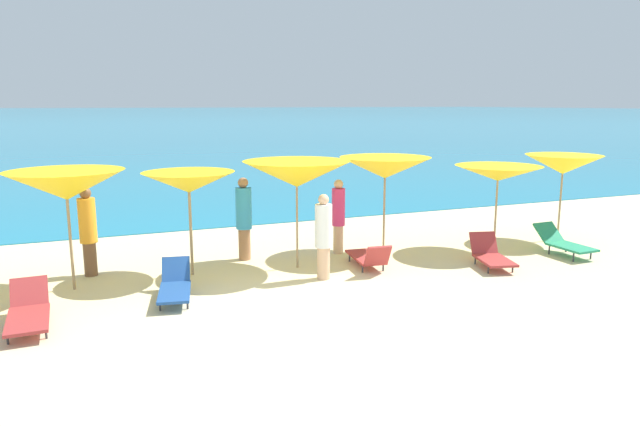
{
  "coord_description": "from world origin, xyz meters",
  "views": [
    {
      "loc": [
        -2.9,
        -8.64,
        3.49
      ],
      "look_at": [
        1.58,
        2.48,
        1.2
      ],
      "focal_mm": 32.51,
      "sensor_mm": 36.0,
      "label": 1
    }
  ],
  "objects_px": {
    "beachgoer_0": "(338,214)",
    "beachgoer_2": "(324,235)",
    "umbrella_5": "(385,168)",
    "lounge_chair_4": "(175,286)",
    "lounge_chair_2": "(491,255)",
    "beachgoer_4": "(88,229)",
    "lounge_chair_3": "(563,242)",
    "umbrella_6": "(498,173)",
    "umbrella_2": "(66,185)",
    "beachgoer_3": "(244,217)",
    "lounge_chair_1": "(369,257)",
    "umbrella_3": "(189,182)",
    "lounge_chair_5": "(28,312)",
    "umbrella_4": "(297,174)",
    "umbrella_7": "(563,165)"
  },
  "relations": [
    {
      "from": "lounge_chair_3",
      "to": "beachgoer_2",
      "type": "bearing_deg",
      "value": 174.94
    },
    {
      "from": "lounge_chair_5",
      "to": "beachgoer_3",
      "type": "height_order",
      "value": "beachgoer_3"
    },
    {
      "from": "umbrella_2",
      "to": "umbrella_5",
      "type": "xyz_separation_m",
      "value": [
        6.77,
        0.24,
        0.02
      ]
    },
    {
      "from": "umbrella_2",
      "to": "beachgoer_4",
      "type": "bearing_deg",
      "value": 69.65
    },
    {
      "from": "lounge_chair_2",
      "to": "lounge_chair_4",
      "type": "distance_m",
      "value": 6.68
    },
    {
      "from": "beachgoer_4",
      "to": "umbrella_6",
      "type": "bearing_deg",
      "value": -9.72
    },
    {
      "from": "umbrella_6",
      "to": "lounge_chair_2",
      "type": "distance_m",
      "value": 2.19
    },
    {
      "from": "umbrella_2",
      "to": "beachgoer_0",
      "type": "xyz_separation_m",
      "value": [
        5.76,
        0.6,
        -1.06
      ]
    },
    {
      "from": "umbrella_7",
      "to": "lounge_chair_1",
      "type": "relative_size",
      "value": 1.39
    },
    {
      "from": "umbrella_6",
      "to": "umbrella_7",
      "type": "distance_m",
      "value": 2.26
    },
    {
      "from": "umbrella_4",
      "to": "lounge_chair_4",
      "type": "distance_m",
      "value": 3.45
    },
    {
      "from": "umbrella_3",
      "to": "beachgoer_2",
      "type": "xyz_separation_m",
      "value": [
        2.4,
        -1.28,
        -1.01
      ]
    },
    {
      "from": "umbrella_5",
      "to": "lounge_chair_2",
      "type": "xyz_separation_m",
      "value": [
        1.6,
        -1.92,
        -1.76
      ]
    },
    {
      "from": "umbrella_6",
      "to": "umbrella_7",
      "type": "height_order",
      "value": "umbrella_7"
    },
    {
      "from": "lounge_chair_3",
      "to": "beachgoer_4",
      "type": "xyz_separation_m",
      "value": [
        -10.27,
        2.34,
        0.67
      ]
    },
    {
      "from": "beachgoer_4",
      "to": "lounge_chair_1",
      "type": "bearing_deg",
      "value": -17.74
    },
    {
      "from": "umbrella_7",
      "to": "lounge_chair_4",
      "type": "height_order",
      "value": "umbrella_7"
    },
    {
      "from": "lounge_chair_3",
      "to": "beachgoer_3",
      "type": "xyz_separation_m",
      "value": [
        -7.02,
        2.38,
        0.69
      ]
    },
    {
      "from": "umbrella_2",
      "to": "beachgoer_3",
      "type": "distance_m",
      "value": 3.81
    },
    {
      "from": "lounge_chair_4",
      "to": "beachgoer_4",
      "type": "bearing_deg",
      "value": 133.86
    },
    {
      "from": "umbrella_7",
      "to": "lounge_chair_1",
      "type": "height_order",
      "value": "umbrella_7"
    },
    {
      "from": "umbrella_5",
      "to": "lounge_chair_1",
      "type": "relative_size",
      "value": 1.44
    },
    {
      "from": "umbrella_6",
      "to": "lounge_chair_3",
      "type": "bearing_deg",
      "value": -37.79
    },
    {
      "from": "umbrella_5",
      "to": "beachgoer_0",
      "type": "height_order",
      "value": "umbrella_5"
    },
    {
      "from": "lounge_chair_2",
      "to": "beachgoer_4",
      "type": "xyz_separation_m",
      "value": [
        -8.06,
        2.52,
        0.71
      ]
    },
    {
      "from": "lounge_chair_2",
      "to": "umbrella_6",
      "type": "bearing_deg",
      "value": 63.78
    },
    {
      "from": "lounge_chair_2",
      "to": "beachgoer_4",
      "type": "relative_size",
      "value": 0.76
    },
    {
      "from": "umbrella_2",
      "to": "umbrella_3",
      "type": "relative_size",
      "value": 1.09
    },
    {
      "from": "lounge_chair_3",
      "to": "lounge_chair_5",
      "type": "distance_m",
      "value": 11.22
    },
    {
      "from": "umbrella_3",
      "to": "lounge_chair_4",
      "type": "bearing_deg",
      "value": -111.24
    },
    {
      "from": "lounge_chair_4",
      "to": "lounge_chair_2",
      "type": "bearing_deg",
      "value": 7.44
    },
    {
      "from": "umbrella_4",
      "to": "beachgoer_0",
      "type": "distance_m",
      "value": 1.88
    },
    {
      "from": "beachgoer_0",
      "to": "beachgoer_2",
      "type": "relative_size",
      "value": 1.01
    },
    {
      "from": "lounge_chair_4",
      "to": "beachgoer_2",
      "type": "bearing_deg",
      "value": 13.36
    },
    {
      "from": "lounge_chair_3",
      "to": "umbrella_5",
      "type": "bearing_deg",
      "value": 153.75
    },
    {
      "from": "umbrella_5",
      "to": "lounge_chair_4",
      "type": "relative_size",
      "value": 1.46
    },
    {
      "from": "lounge_chair_4",
      "to": "beachgoer_2",
      "type": "distance_m",
      "value": 3.03
    },
    {
      "from": "umbrella_4",
      "to": "lounge_chair_1",
      "type": "height_order",
      "value": "umbrella_4"
    },
    {
      "from": "beachgoer_4",
      "to": "umbrella_5",
      "type": "bearing_deg",
      "value": -6.34
    },
    {
      "from": "umbrella_2",
      "to": "umbrella_6",
      "type": "bearing_deg",
      "value": -3.36
    },
    {
      "from": "umbrella_6",
      "to": "lounge_chair_1",
      "type": "relative_size",
      "value": 1.34
    },
    {
      "from": "umbrella_6",
      "to": "beachgoer_4",
      "type": "bearing_deg",
      "value": 171.23
    },
    {
      "from": "lounge_chair_1",
      "to": "umbrella_2",
      "type": "bearing_deg",
      "value": -1.09
    },
    {
      "from": "beachgoer_0",
      "to": "beachgoer_3",
      "type": "distance_m",
      "value": 2.21
    },
    {
      "from": "lounge_chair_3",
      "to": "lounge_chair_4",
      "type": "xyz_separation_m",
      "value": [
        -8.88,
        0.21,
        -0.05
      ]
    },
    {
      "from": "lounge_chair_4",
      "to": "lounge_chair_5",
      "type": "height_order",
      "value": "lounge_chair_4"
    },
    {
      "from": "umbrella_5",
      "to": "lounge_chair_5",
      "type": "bearing_deg",
      "value": -164.81
    },
    {
      "from": "umbrella_6",
      "to": "lounge_chair_5",
      "type": "distance_m",
      "value": 10.2
    },
    {
      "from": "lounge_chair_1",
      "to": "lounge_chair_4",
      "type": "relative_size",
      "value": 1.01
    },
    {
      "from": "umbrella_3",
      "to": "lounge_chair_5",
      "type": "xyz_separation_m",
      "value": [
        -2.9,
        -1.9,
        -1.67
      ]
    }
  ]
}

